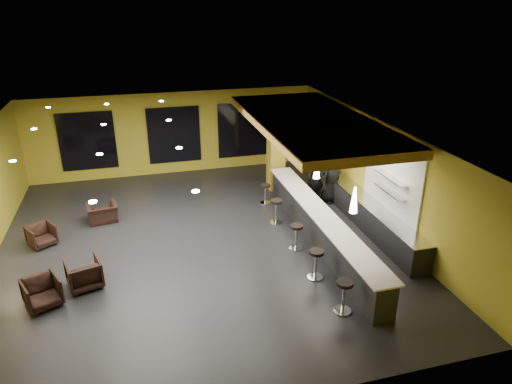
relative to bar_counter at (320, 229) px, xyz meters
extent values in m
cube|color=black|center=(-3.65, 1.00, -0.55)|extent=(12.00, 13.00, 0.10)
cube|color=black|center=(-3.65, 1.00, 3.05)|extent=(12.00, 13.00, 0.10)
cube|color=#A29324|center=(-3.65, 7.55, 1.25)|extent=(12.00, 0.10, 3.50)
cube|color=#A29324|center=(-3.65, -5.55, 1.25)|extent=(12.00, 0.10, 3.50)
cube|color=#A29324|center=(2.40, 1.00, 1.25)|extent=(0.10, 13.00, 3.50)
cube|color=olive|center=(0.35, 2.00, 2.86)|extent=(3.60, 8.00, 0.28)
cube|color=black|center=(-7.15, 7.44, 1.20)|extent=(2.20, 0.06, 2.40)
cube|color=black|center=(-3.65, 7.44, 1.20)|extent=(2.20, 0.06, 2.40)
cube|color=black|center=(-0.65, 7.44, 1.20)|extent=(2.20, 0.06, 2.40)
cube|color=white|center=(2.31, 0.00, 1.50)|extent=(0.06, 3.20, 2.40)
cube|color=black|center=(0.00, 0.00, 0.00)|extent=(0.60, 8.00, 1.00)
cube|color=silver|center=(0.00, 0.00, 0.52)|extent=(0.78, 8.10, 0.05)
cube|color=black|center=(2.00, 0.50, -0.07)|extent=(0.70, 6.00, 0.86)
cube|color=silver|center=(2.00, 0.50, 0.39)|extent=(0.72, 6.00, 0.03)
cube|color=silver|center=(2.17, -0.20, 1.10)|extent=(0.30, 1.50, 0.03)
cube|color=silver|center=(2.17, -0.20, 1.55)|extent=(0.30, 1.50, 0.03)
cube|color=olive|center=(0.00, 4.60, 1.25)|extent=(0.60, 0.60, 3.50)
cone|color=white|center=(0.00, -2.00, 1.85)|extent=(0.20, 0.20, 0.70)
cone|color=white|center=(0.00, 0.50, 1.85)|extent=(0.20, 0.20, 0.70)
cone|color=white|center=(0.00, 3.00, 1.85)|extent=(0.20, 0.20, 0.70)
imported|color=black|center=(1.01, 2.91, 0.45)|extent=(0.69, 0.46, 1.89)
imported|color=black|center=(1.13, 3.16, 0.41)|extent=(0.96, 0.79, 1.82)
imported|color=black|center=(1.60, 2.84, 0.44)|extent=(1.08, 0.90, 1.88)
imported|color=black|center=(-7.86, -1.13, -0.12)|extent=(1.08, 1.09, 0.75)
imported|color=black|center=(-6.92, -0.54, -0.11)|extent=(1.04, 1.06, 0.79)
imported|color=black|center=(-8.35, 2.12, -0.16)|extent=(1.01, 1.02, 0.68)
imported|color=black|center=(-6.60, 3.33, -0.18)|extent=(1.11, 1.00, 0.64)
cylinder|color=silver|center=(-0.75, -3.31, -0.48)|extent=(0.44, 0.44, 0.03)
cylinder|color=silver|center=(-0.75, -3.31, -0.09)|extent=(0.08, 0.08, 0.77)
cylinder|color=black|center=(-0.75, -3.31, 0.32)|extent=(0.42, 0.42, 0.09)
cylinder|color=silver|center=(-0.85, -1.77, -0.48)|extent=(0.43, 0.43, 0.03)
cylinder|color=silver|center=(-0.85, -1.77, -0.10)|extent=(0.08, 0.08, 0.76)
cylinder|color=black|center=(-0.85, -1.77, 0.31)|extent=(0.41, 0.41, 0.09)
cylinder|color=silver|center=(-0.83, -0.15, -0.48)|extent=(0.41, 0.41, 0.03)
cylinder|color=silver|center=(-0.83, -0.15, -0.12)|extent=(0.07, 0.07, 0.72)
cylinder|color=black|center=(-0.83, -0.15, 0.27)|extent=(0.39, 0.39, 0.08)
cylinder|color=silver|center=(-0.89, 1.66, -0.48)|extent=(0.43, 0.43, 0.03)
cylinder|color=silver|center=(-0.89, 1.66, -0.10)|extent=(0.08, 0.08, 0.76)
cylinder|color=black|center=(-0.89, 1.66, 0.31)|extent=(0.41, 0.41, 0.09)
cylinder|color=silver|center=(-0.80, 3.31, -0.49)|extent=(0.38, 0.38, 0.03)
cylinder|color=silver|center=(-0.80, 3.31, -0.15)|extent=(0.07, 0.07, 0.66)
cylinder|color=black|center=(-0.80, 3.31, 0.21)|extent=(0.36, 0.36, 0.08)
camera|label=1|loc=(-5.20, -11.58, 6.63)|focal=32.00mm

